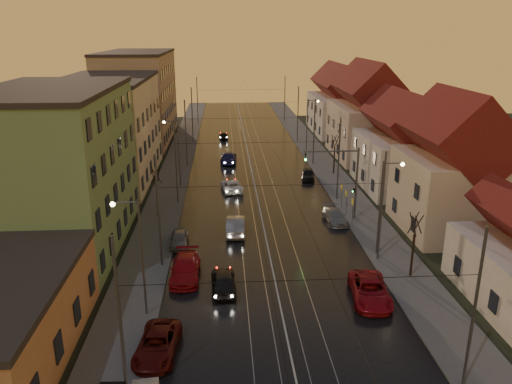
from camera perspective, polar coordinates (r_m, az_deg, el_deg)
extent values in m
plane|color=black|center=(32.29, 3.30, -15.19)|extent=(160.00, 160.00, 0.00)
cube|color=black|center=(69.17, -0.67, 3.27)|extent=(16.00, 120.00, 0.04)
cube|color=#4C4C4C|center=(69.37, -8.96, 3.14)|extent=(4.00, 120.00, 0.15)
cube|color=#4C4C4C|center=(70.38, 7.50, 3.42)|extent=(4.00, 120.00, 0.15)
cube|color=gray|center=(69.08, -2.50, 3.26)|extent=(0.06, 120.00, 0.03)
cube|color=gray|center=(69.12, -1.31, 3.28)|extent=(0.06, 120.00, 0.03)
cube|color=gray|center=(69.20, -0.04, 3.31)|extent=(0.06, 120.00, 0.03)
cube|color=gray|center=(69.31, 1.15, 3.33)|extent=(0.06, 120.00, 0.03)
cube|color=#6E935D|center=(44.53, -21.88, 2.19)|extent=(10.00, 18.00, 13.00)
cube|color=#C3B496|center=(63.45, -16.49, 6.71)|extent=(10.00, 20.00, 12.00)
cube|color=#9E8666|center=(86.58, -13.20, 10.51)|extent=(10.00, 24.00, 14.00)
cube|color=beige|center=(48.67, 21.43, -0.17)|extent=(8.50, 10.00, 7.00)
pyramid|color=#551316|center=(47.38, 22.17, 6.04)|extent=(8.67, 10.20, 3.80)
cube|color=beige|center=(60.32, 16.33, 3.23)|extent=(9.00, 12.00, 6.00)
pyramid|color=#551316|center=(59.37, 16.72, 7.53)|extent=(9.18, 12.24, 3.20)
cube|color=beige|center=(74.06, 12.53, 6.79)|extent=(9.00, 14.00, 7.50)
pyramid|color=#551316|center=(73.20, 12.84, 11.21)|extent=(9.18, 14.28, 4.00)
cube|color=beige|center=(91.30, 9.43, 8.73)|extent=(9.00, 16.00, 6.50)
pyramid|color=#551316|center=(90.64, 9.60, 11.85)|extent=(9.18, 16.32, 3.50)
cylinder|color=#595B60|center=(25.13, -15.24, -14.32)|extent=(0.16, 0.16, 9.00)
cylinder|color=#595B60|center=(27.45, 23.67, -12.35)|extent=(0.16, 0.16, 9.00)
cylinder|color=#595B60|center=(38.47, -11.06, -2.34)|extent=(0.16, 0.16, 9.00)
cylinder|color=#595B60|center=(40.02, 14.16, -1.75)|extent=(0.16, 0.16, 9.00)
cylinder|color=#595B60|center=(52.71, -9.13, 3.34)|extent=(0.16, 0.16, 9.00)
cylinder|color=#595B60|center=(53.85, 9.44, 3.64)|extent=(0.16, 0.16, 9.00)
cylinder|color=#595B60|center=(67.28, -8.02, 6.59)|extent=(0.16, 0.16, 9.00)
cylinder|color=#595B60|center=(68.18, 6.65, 6.79)|extent=(0.16, 0.16, 9.00)
cylinder|color=#595B60|center=(82.01, -7.30, 8.67)|extent=(0.16, 0.16, 9.00)
cylinder|color=#595B60|center=(82.74, 4.81, 8.84)|extent=(0.16, 0.16, 9.00)
cylinder|color=#595B60|center=(99.78, -6.71, 10.36)|extent=(0.16, 0.16, 9.00)
cylinder|color=#595B60|center=(100.39, 3.30, 10.49)|extent=(0.16, 0.16, 9.00)
cylinder|color=#595B60|center=(32.30, -12.85, -7.50)|extent=(0.14, 0.14, 8.00)
cylinder|color=#595B60|center=(31.03, -14.79, -1.15)|extent=(1.60, 0.10, 0.10)
sphere|color=#FFD88C|center=(31.21, -16.07, -1.34)|extent=(0.32, 0.32, 0.32)
cylinder|color=#595B60|center=(41.14, 13.96, -1.93)|extent=(0.14, 0.14, 8.00)
cylinder|color=#595B60|center=(40.29, 15.46, 3.19)|extent=(1.60, 0.10, 0.10)
sphere|color=#FFD88C|center=(40.56, 16.41, 3.06)|extent=(0.32, 0.32, 0.32)
cylinder|color=#595B60|center=(58.64, -8.80, 4.35)|extent=(0.14, 0.14, 8.00)
cylinder|color=#595B60|center=(57.95, -9.77, 7.98)|extent=(1.60, 0.10, 0.10)
sphere|color=#FFD88C|center=(58.05, -10.48, 7.86)|extent=(0.32, 0.32, 0.32)
cylinder|color=#595B60|center=(75.08, 5.84, 7.47)|extent=(0.14, 0.14, 8.00)
cylinder|color=#595B60|center=(74.61, 6.55, 10.34)|extent=(1.60, 0.10, 0.10)
sphere|color=#FFD88C|center=(74.76, 7.10, 10.26)|extent=(0.32, 0.32, 0.32)
cylinder|color=#595B60|center=(48.59, 11.40, 0.84)|extent=(0.20, 0.20, 7.20)
cylinder|color=#595B60|center=(47.12, 8.58, 4.63)|extent=(5.20, 0.14, 0.14)
imported|color=black|center=(46.82, 5.67, 3.90)|extent=(0.15, 0.18, 0.90)
sphere|color=#19FF3F|center=(46.74, 5.68, 3.68)|extent=(0.20, 0.20, 0.20)
cylinder|color=black|center=(49.87, -11.20, -0.93)|extent=(0.18, 0.18, 3.50)
cylinder|color=black|center=(49.16, -11.10, 1.92)|extent=(0.37, 0.92, 1.61)
cylinder|color=black|center=(49.35, -11.45, 1.96)|extent=(0.91, 0.40, 1.61)
cylinder|color=black|center=(49.06, -11.67, 1.85)|extent=(0.37, 0.92, 1.61)
cylinder|color=black|center=(48.89, -11.27, 1.81)|extent=(0.84, 0.54, 1.62)
cylinder|color=black|center=(38.96, 17.43, -6.98)|extent=(0.18, 0.18, 3.50)
cylinder|color=black|center=(38.14, 18.07, -3.43)|extent=(0.37, 0.92, 1.61)
cylinder|color=black|center=(38.16, 17.54, -3.37)|extent=(0.91, 0.40, 1.61)
cylinder|color=black|center=(37.83, 17.50, -3.55)|extent=(0.37, 0.92, 1.61)
cylinder|color=black|center=(37.84, 18.08, -3.60)|extent=(0.84, 0.54, 1.62)
cylinder|color=black|center=(64.36, 8.92, 3.51)|extent=(0.18, 0.18, 3.50)
cylinder|color=black|center=(63.91, 9.22, 5.74)|extent=(0.37, 0.92, 1.61)
cylinder|color=black|center=(63.98, 8.91, 5.77)|extent=(0.91, 0.40, 1.61)
cylinder|color=black|center=(63.65, 8.84, 5.71)|extent=(0.37, 0.92, 1.61)
cylinder|color=black|center=(63.60, 9.18, 5.68)|extent=(0.84, 0.54, 1.62)
imported|color=black|center=(35.99, -3.74, -10.11)|extent=(1.87, 4.32, 1.45)
imported|color=gray|center=(45.38, -2.36, -3.83)|extent=(1.82, 4.79, 1.56)
imported|color=white|center=(57.25, -2.81, 0.71)|extent=(2.69, 4.81, 1.27)
imported|color=#1B1E51|center=(69.63, -3.16, 3.98)|extent=(2.38, 5.38, 1.54)
imported|color=black|center=(85.11, -3.74, 6.46)|extent=(1.58, 3.63, 1.22)
imported|color=#4F0F0D|center=(30.17, -11.21, -16.71)|extent=(2.61, 4.92, 1.32)
imported|color=#A91018|center=(37.94, -8.08, -8.65)|extent=(2.14, 5.19, 1.50)
imported|color=gray|center=(43.44, -8.77, -5.29)|extent=(1.57, 3.73, 1.26)
imported|color=#A6101C|center=(35.57, 12.89, -10.90)|extent=(3.01, 5.56, 1.48)
imported|color=gray|center=(48.59, 9.03, -2.74)|extent=(2.06, 4.36, 1.23)
imported|color=black|center=(61.97, 5.93, 2.03)|extent=(2.08, 4.09, 1.33)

